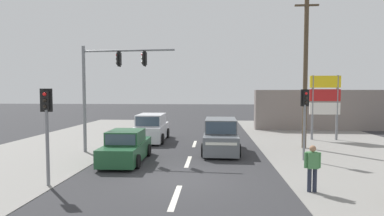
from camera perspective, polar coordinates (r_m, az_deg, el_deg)
ground_plane at (r=12.10m, az=-1.94°, el=-13.43°), size 140.00×140.00×0.00m
lane_dash_near at (r=10.21m, az=-3.17°, el=-16.59°), size 0.20×2.40×0.01m
lane_dash_mid at (r=14.99m, az=-0.72°, el=-10.15°), size 0.20×2.40×0.01m
lane_dash_far at (r=19.87m, az=0.50°, el=-6.84°), size 0.20×2.40×0.01m
kerb_left_verge at (r=18.65m, az=-27.72°, el=-7.85°), size 8.00×40.00×0.02m
utility_pole_midground_right at (r=19.35m, az=20.82°, el=7.76°), size 1.80×0.26×9.67m
traffic_signal_mast at (r=17.41m, az=-16.09°, el=5.31°), size 5.28×0.53×6.00m
pedestal_signal_right_kerb at (r=15.84m, az=20.68°, el=-0.80°), size 0.44×0.31×3.56m
pedestal_signal_left_kerb at (r=12.03m, az=-25.95°, el=-2.10°), size 0.44×0.29×3.56m
shopping_plaza_sign at (r=23.15m, az=23.99°, el=1.71°), size 2.10×0.16×4.60m
shopfront_wall_far at (r=29.26m, az=23.60°, el=-0.35°), size 12.00×1.00×3.60m
suv_oncoming_near at (r=17.28m, az=5.47°, el=-5.41°), size 2.11×4.56×1.90m
suv_crossing_left at (r=21.14m, az=-7.69°, el=-3.86°), size 2.15×4.58×1.90m
sedan_kerbside_parked at (r=15.18m, az=-12.41°, el=-7.35°), size 1.97×4.28×1.56m
pedestrian_at_kerb at (r=11.15m, az=21.95°, el=-10.18°), size 0.56×0.23×1.63m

